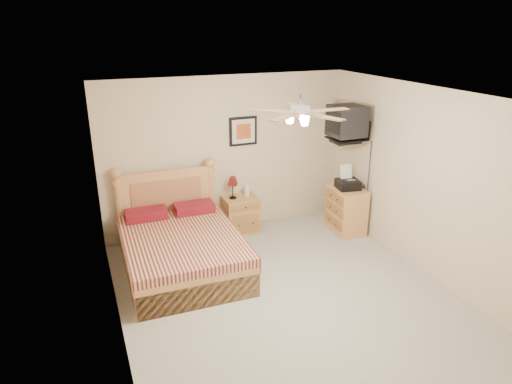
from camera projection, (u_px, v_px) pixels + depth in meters
floor at (286, 296)px, 5.75m from camera, size 4.50×4.50×0.00m
ceiling at (292, 96)px, 4.87m from camera, size 4.00×4.50×0.04m
wall_back at (227, 155)px, 7.26m from camera, size 4.00×0.04×2.50m
wall_front at (423, 310)px, 3.36m from camera, size 4.00×0.04×2.50m
wall_left at (111, 232)px, 4.61m from camera, size 0.04×4.50×2.50m
wall_right at (425, 183)px, 6.02m from camera, size 0.04×4.50×2.50m
bed at (181, 228)px, 6.13m from camera, size 1.55×2.01×1.29m
nightstand at (241, 214)px, 7.43m from camera, size 0.55×0.42×0.59m
table_lamp at (233, 188)px, 7.23m from camera, size 0.23×0.23×0.36m
lotion_bottle at (247, 189)px, 7.33m from camera, size 0.11×0.11×0.24m
framed_picture at (243, 131)px, 7.21m from camera, size 0.46×0.04×0.46m
dresser at (346, 210)px, 7.42m from camera, size 0.48×0.66×0.75m
fax_machine at (348, 178)px, 7.20m from camera, size 0.40×0.42×0.36m
magazine_lower at (337, 183)px, 7.47m from camera, size 0.20×0.27×0.02m
magazine_upper at (338, 182)px, 7.47m from camera, size 0.26×0.30×0.02m
wall_tv at (355, 123)px, 6.90m from camera, size 0.56×0.46×0.58m
ceiling_fan at (300, 112)px, 4.75m from camera, size 1.14×1.14×0.28m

